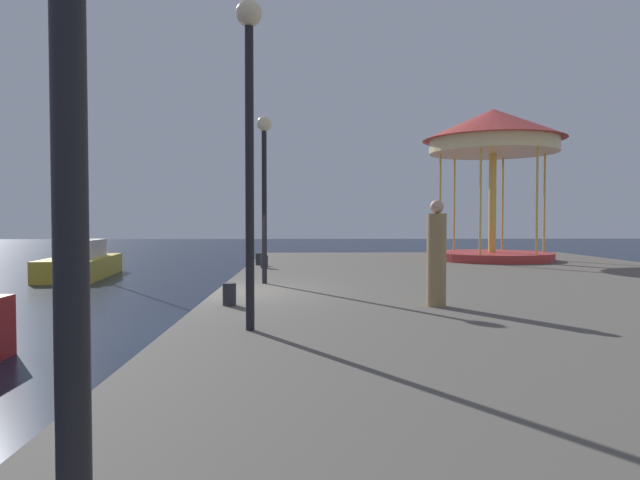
{
  "coord_description": "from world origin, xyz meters",
  "views": [
    {
      "loc": [
        1.88,
        -12.29,
        2.31
      ],
      "look_at": [
        2.41,
        5.86,
        1.69
      ],
      "focal_mm": 32.2,
      "sensor_mm": 36.0,
      "label": 1
    }
  ],
  "objects_px": {
    "lamp_post_far_end": "(264,168)",
    "bollard_north": "(229,294)",
    "person_mid_promenade": "(436,256)",
    "bollard_south": "(264,262)",
    "carousel": "(493,146)",
    "sailboat_yellow": "(81,262)",
    "bollard_center": "(259,259)",
    "lamp_post_mid_promenade": "(249,107)"
  },
  "relations": [
    {
      "from": "lamp_post_far_end",
      "to": "bollard_north",
      "type": "xyz_separation_m",
      "value": [
        -0.38,
        -3.56,
        -2.56
      ]
    },
    {
      "from": "lamp_post_far_end",
      "to": "person_mid_promenade",
      "type": "bearing_deg",
      "value": -49.04
    },
    {
      "from": "person_mid_promenade",
      "to": "bollard_south",
      "type": "bearing_deg",
      "value": 113.45
    },
    {
      "from": "carousel",
      "to": "bollard_north",
      "type": "bearing_deg",
      "value": -126.68
    },
    {
      "from": "carousel",
      "to": "lamp_post_far_end",
      "type": "distance_m",
      "value": 11.44
    },
    {
      "from": "sailboat_yellow",
      "to": "bollard_north",
      "type": "height_order",
      "value": "sailboat_yellow"
    },
    {
      "from": "bollard_south",
      "to": "bollard_north",
      "type": "bearing_deg",
      "value": -90.53
    },
    {
      "from": "sailboat_yellow",
      "to": "bollard_south",
      "type": "height_order",
      "value": "sailboat_yellow"
    },
    {
      "from": "lamp_post_far_end",
      "to": "bollard_south",
      "type": "relative_size",
      "value": 9.98
    },
    {
      "from": "lamp_post_far_end",
      "to": "bollard_south",
      "type": "xyz_separation_m",
      "value": [
        -0.31,
        4.49,
        -2.56
      ]
    },
    {
      "from": "lamp_post_far_end",
      "to": "bollard_center",
      "type": "bearing_deg",
      "value": 95.7
    },
    {
      "from": "bollard_south",
      "to": "bollard_north",
      "type": "relative_size",
      "value": 1.0
    },
    {
      "from": "bollard_north",
      "to": "lamp_post_far_end",
      "type": "bearing_deg",
      "value": 83.83
    },
    {
      "from": "lamp_post_mid_promenade",
      "to": "bollard_south",
      "type": "xyz_separation_m",
      "value": [
        -0.51,
        10.37,
        -2.86
      ]
    },
    {
      "from": "bollard_south",
      "to": "lamp_post_far_end",
      "type": "bearing_deg",
      "value": -86.04
    },
    {
      "from": "bollard_south",
      "to": "carousel",
      "type": "bearing_deg",
      "value": 21.86
    },
    {
      "from": "bollard_center",
      "to": "bollard_south",
      "type": "bearing_deg",
      "value": -77.97
    },
    {
      "from": "sailboat_yellow",
      "to": "bollard_center",
      "type": "xyz_separation_m",
      "value": [
        7.58,
        -4.16,
        0.4
      ]
    },
    {
      "from": "lamp_post_mid_promenade",
      "to": "lamp_post_far_end",
      "type": "xyz_separation_m",
      "value": [
        -0.2,
        5.88,
        -0.3
      ]
    },
    {
      "from": "person_mid_promenade",
      "to": "bollard_center",
      "type": "bearing_deg",
      "value": 112.08
    },
    {
      "from": "bollard_south",
      "to": "bollard_north",
      "type": "distance_m",
      "value": 8.05
    },
    {
      "from": "bollard_south",
      "to": "bollard_center",
      "type": "height_order",
      "value": "same"
    },
    {
      "from": "lamp_post_mid_promenade",
      "to": "bollard_center",
      "type": "height_order",
      "value": "lamp_post_mid_promenade"
    },
    {
      "from": "bollard_center",
      "to": "bollard_north",
      "type": "height_order",
      "value": "same"
    },
    {
      "from": "lamp_post_far_end",
      "to": "bollard_north",
      "type": "relative_size",
      "value": 9.98
    },
    {
      "from": "person_mid_promenade",
      "to": "lamp_post_far_end",
      "type": "bearing_deg",
      "value": 130.96
    },
    {
      "from": "carousel",
      "to": "sailboat_yellow",
      "type": "bearing_deg",
      "value": 173.08
    },
    {
      "from": "bollard_south",
      "to": "bollard_center",
      "type": "relative_size",
      "value": 1.0
    },
    {
      "from": "lamp_post_mid_promenade",
      "to": "bollard_center",
      "type": "bearing_deg",
      "value": 93.79
    },
    {
      "from": "sailboat_yellow",
      "to": "lamp_post_far_end",
      "type": "xyz_separation_m",
      "value": [
        8.15,
        -9.86,
        2.95
      ]
    },
    {
      "from": "lamp_post_mid_promenade",
      "to": "carousel",
      "type": "bearing_deg",
      "value": 60.02
    },
    {
      "from": "lamp_post_mid_promenade",
      "to": "bollard_center",
      "type": "xyz_separation_m",
      "value": [
        -0.77,
        11.58,
        -2.86
      ]
    },
    {
      "from": "lamp_post_far_end",
      "to": "carousel",
      "type": "bearing_deg",
      "value": 44.08
    },
    {
      "from": "carousel",
      "to": "lamp_post_far_end",
      "type": "relative_size",
      "value": 1.44
    },
    {
      "from": "lamp_post_mid_promenade",
      "to": "bollard_center",
      "type": "relative_size",
      "value": 11.24
    },
    {
      "from": "sailboat_yellow",
      "to": "bollard_center",
      "type": "bearing_deg",
      "value": -28.74
    },
    {
      "from": "carousel",
      "to": "person_mid_promenade",
      "type": "xyz_separation_m",
      "value": [
        -4.86,
        -11.65,
        -3.46
      ]
    },
    {
      "from": "lamp_post_mid_promenade",
      "to": "person_mid_promenade",
      "type": "bearing_deg",
      "value": 34.47
    },
    {
      "from": "sailboat_yellow",
      "to": "bollard_south",
      "type": "xyz_separation_m",
      "value": [
        7.84,
        -5.37,
        0.4
      ]
    },
    {
      "from": "lamp_post_mid_promenade",
      "to": "person_mid_promenade",
      "type": "xyz_separation_m",
      "value": [
        3.08,
        2.11,
        -2.18
      ]
    },
    {
      "from": "carousel",
      "to": "lamp_post_mid_promenade",
      "type": "height_order",
      "value": "carousel"
    },
    {
      "from": "lamp_post_far_end",
      "to": "bollard_south",
      "type": "distance_m",
      "value": 5.18
    }
  ]
}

